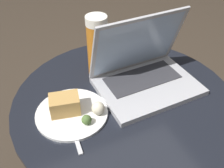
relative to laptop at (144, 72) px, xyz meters
The scene contains 5 objects.
table 0.22m from the laptop, 154.82° to the right, with size 0.72×0.72×0.54m.
laptop is the anchor object (origin of this frame).
beer_glass 0.18m from the laptop, 133.67° to the left, with size 0.07×0.07×0.22m.
snack_plate 0.27m from the laptop, behind, with size 0.22×0.22×0.06m.
fork 0.30m from the laptop, 161.37° to the right, with size 0.03×0.17×0.00m.
Camera 1 is at (-0.29, -0.56, 1.11)m, focal length 42.00 mm.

